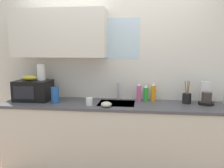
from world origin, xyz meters
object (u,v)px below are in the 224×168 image
Objects in this scene: mug_white at (89,101)px; small_bowl at (106,104)px; microwave at (33,90)px; dish_soap_bottle_green at (146,93)px; coffee_maker at (206,96)px; paper_towel_roll at (41,72)px; dish_soap_bottle_pink at (139,92)px; banana_bunch at (29,78)px; cereal_canister at (55,95)px; utensil_crock at (187,98)px; dish_soap_bottle_orange at (153,92)px.

small_bowl is at bearing -15.26° from mug_white.
microwave reaches higher than dish_soap_bottle_green.
paper_towel_roll is at bearing -179.78° from coffee_maker.
coffee_maker reaches higher than dish_soap_bottle_pink.
coffee_maker is 1.31× the size of dish_soap_bottle_green.
dish_soap_bottle_pink is 0.56m from small_bowl.
paper_towel_roll is 2.17m from coffee_maker.
cereal_canister is (0.39, -0.10, -0.20)m from banana_bunch.
utensil_crock reaches higher than microwave.
dish_soap_bottle_green is (1.51, 0.16, -0.03)m from microwave.
microwave is at bearing 163.87° from cereal_canister.
coffee_maker is 1.92m from cereal_canister.
cereal_canister is (-1.16, -0.26, 0.00)m from dish_soap_bottle_green.
utensil_crock is at bearing 17.91° from small_bowl.
dish_soap_bottle_orange is 1.21× the size of cereal_canister.
microwave is 1.55× the size of utensil_crock.
banana_bunch reaches higher than microwave.
microwave is at bearing -173.89° from dish_soap_bottle_green.
mug_white is 0.23m from small_bowl.
dish_soap_bottle_orange is at bearing 4.34° from dish_soap_bottle_pink.
paper_towel_roll is at bearing -175.56° from dish_soap_bottle_pink.
dish_soap_bottle_green is at bearing -176.04° from dish_soap_bottle_orange.
banana_bunch is at bearing -178.55° from coffee_maker.
small_bowl is (-0.47, -0.41, -0.07)m from dish_soap_bottle_green.
microwave is 1.88× the size of dish_soap_bottle_orange.
microwave reaches higher than mug_white.
mug_white is at bearing -12.43° from banana_bunch.
dish_soap_bottle_pink is 1.85× the size of small_bowl.
paper_towel_roll is 0.92× the size of dish_soap_bottle_pink.
microwave is at bearing -174.02° from dish_soap_bottle_orange.
mug_white is at bearing -10.79° from cereal_canister.
microwave is 1.07m from small_bowl.
utensil_crock is (1.92, 0.02, -0.31)m from paper_towel_roll.
dish_soap_bottle_pink is 1.19× the size of cereal_canister.
paper_towel_roll is at bearing 161.38° from mug_white.
banana_bunch reaches higher than dish_soap_bottle_orange.
dish_soap_bottle_pink is at bearing -175.66° from dish_soap_bottle_orange.
cereal_canister is 1.69m from utensil_crock.
microwave is 2.27× the size of cereal_canister.
banana_bunch is 1.67m from dish_soap_bottle_orange.
utensil_crock reaches higher than dish_soap_bottle_pink.
banana_bunch is 0.92m from mug_white.
utensil_crock is at bearing 177.15° from coffee_maker.
paper_towel_roll is 1.09× the size of cereal_canister.
dish_soap_bottle_pink reaches higher than mug_white.
coffee_maker reaches higher than microwave.
cereal_canister is at bearing 169.21° from mug_white.
utensil_crock is at bearing 2.02° from microwave.
coffee_maker is 2.95× the size of mug_white.
dish_soap_bottle_orange is 0.43m from utensil_crock.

